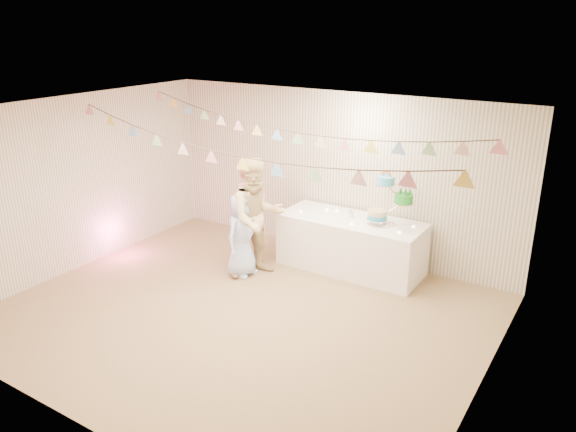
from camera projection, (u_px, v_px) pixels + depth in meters
The scene contains 25 objects.
floor at pixel (242, 314), 7.28m from camera, with size 6.00×6.00×0.00m, color olive.
ceiling at pixel (236, 113), 6.41m from camera, with size 6.00×6.00×0.00m, color silver.
back_wall at pixel (335, 174), 8.84m from camera, with size 6.00×6.00×0.00m, color silver.
front_wall at pixel (65, 303), 4.86m from camera, with size 6.00×6.00×0.00m, color silver.
left_wall at pixel (78, 183), 8.36m from camera, with size 5.00×5.00×0.00m, color silver.
right_wall at pixel (491, 278), 5.34m from camera, with size 5.00×5.00×0.00m, color silver.
table at pixel (351, 244), 8.47m from camera, with size 2.16×0.86×0.81m, color white.
cake_stand at pixel (389, 204), 7.99m from camera, with size 0.67×0.39×0.75m, color silver, non-canonical shape.
cake_bottom at pixel (377, 222), 8.11m from camera, with size 0.31×0.31×0.15m, color #2A8FC8, non-canonical shape.
cake_middle at pixel (403, 206), 7.98m from camera, with size 0.27×0.27×0.22m, color #1E8A26, non-canonical shape.
cake_top_tier at pixel (385, 187), 7.91m from camera, with size 0.25×0.25×0.19m, color #4AB5E9, non-canonical shape.
platter at pixel (322, 217), 8.55m from camera, with size 0.34×0.34×0.02m, color white.
posy at pixel (351, 217), 8.39m from camera, with size 0.12×0.12×0.14m, color white, non-canonical shape.
person_adult_a at pixel (251, 212), 8.56m from camera, with size 0.60×0.39×1.65m, color #D97174.
person_adult_b at pixel (257, 218), 8.14m from camera, with size 0.86×0.67×1.78m, color #DABF86.
person_child at pixel (242, 235), 8.21m from camera, with size 0.62×0.40×1.27m, color #B4C9FF.
bunting_back at pixel (287, 121), 7.37m from camera, with size 5.60×1.10×0.40m, color pink, non-canonical shape.
bunting_front at pixel (226, 141), 6.35m from camera, with size 5.60×0.90×0.36m, color #72A5E5, non-canonical shape.
tealight_0 at pixel (301, 211), 8.61m from camera, with size 0.04×0.04×0.03m, color #FFD88C.
tealight_1 at pixel (337, 211), 8.65m from camera, with size 0.04×0.04×0.03m, color #FFD88C.
tealight_2 at pixel (351, 224), 8.10m from camera, with size 0.04×0.04×0.03m, color #FFD88C.
tealight_3 at pixel (380, 218), 8.33m from camera, with size 0.04×0.04×0.03m, color #FFD88C.
tealight_4 at pixel (400, 232), 7.77m from camera, with size 0.04×0.04×0.03m, color #FFD88C.
tealight_5 at pixel (414, 226), 7.99m from camera, with size 0.04×0.04×0.03m, color #FFD88C.
tealight_6 at pixel (327, 210), 8.69m from camera, with size 0.04×0.04×0.03m, color #FFD88C.
Camera 1 is at (3.94, -5.12, 3.64)m, focal length 35.00 mm.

